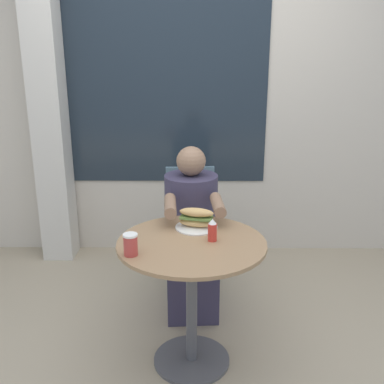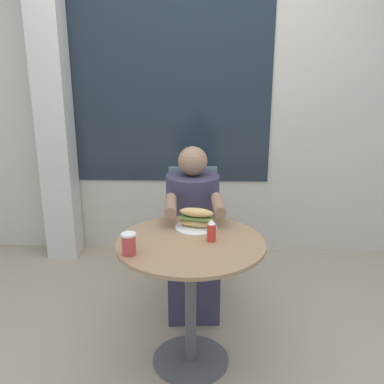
# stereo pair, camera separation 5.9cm
# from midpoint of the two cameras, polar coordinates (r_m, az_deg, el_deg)

# --- Properties ---
(ground_plane) EXTENTS (8.00, 8.00, 0.00)m
(ground_plane) POSITION_cam_midpoint_polar(r_m,az_deg,el_deg) (2.70, 0.51, -20.63)
(ground_plane) COLOR tan
(storefront_wall) EXTENTS (8.00, 0.09, 2.80)m
(storefront_wall) POSITION_cam_midpoint_polar(r_m,az_deg,el_deg) (3.69, 1.13, 13.39)
(storefront_wall) COLOR beige
(storefront_wall) RESTS_ON ground_plane
(lattice_pillar) EXTENTS (0.24, 0.24, 2.40)m
(lattice_pillar) POSITION_cam_midpoint_polar(r_m,az_deg,el_deg) (3.72, -16.69, 9.58)
(lattice_pillar) COLOR beige
(lattice_pillar) RESTS_ON ground_plane
(cafe_table) EXTENTS (0.77, 0.77, 0.73)m
(cafe_table) POSITION_cam_midpoint_polar(r_m,az_deg,el_deg) (2.40, 0.54, -10.47)
(cafe_table) COLOR #997551
(cafe_table) RESTS_ON ground_plane
(diner_chair) EXTENTS (0.40, 0.40, 0.87)m
(diner_chair) POSITION_cam_midpoint_polar(r_m,az_deg,el_deg) (3.25, 0.68, -3.12)
(diner_chair) COLOR slate
(diner_chair) RESTS_ON ground_plane
(seated_diner) EXTENTS (0.37, 0.62, 1.10)m
(seated_diner) POSITION_cam_midpoint_polar(r_m,az_deg,el_deg) (2.94, 0.69, -6.37)
(seated_diner) COLOR #38334C
(seated_diner) RESTS_ON ground_plane
(sandwich_on_plate) EXTENTS (0.23, 0.23, 0.12)m
(sandwich_on_plate) POSITION_cam_midpoint_polar(r_m,az_deg,el_deg) (2.47, 1.24, -3.55)
(sandwich_on_plate) COLOR white
(sandwich_on_plate) RESTS_ON cafe_table
(drink_cup) EXTENTS (0.07, 0.07, 0.11)m
(drink_cup) POSITION_cam_midpoint_polar(r_m,az_deg,el_deg) (2.18, -7.25, -6.55)
(drink_cup) COLOR #B73D38
(drink_cup) RESTS_ON cafe_table
(condiment_bottle) EXTENTS (0.05, 0.05, 0.12)m
(condiment_bottle) POSITION_cam_midpoint_polar(r_m,az_deg,el_deg) (2.31, 3.22, -4.90)
(condiment_bottle) COLOR red
(condiment_bottle) RESTS_ON cafe_table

